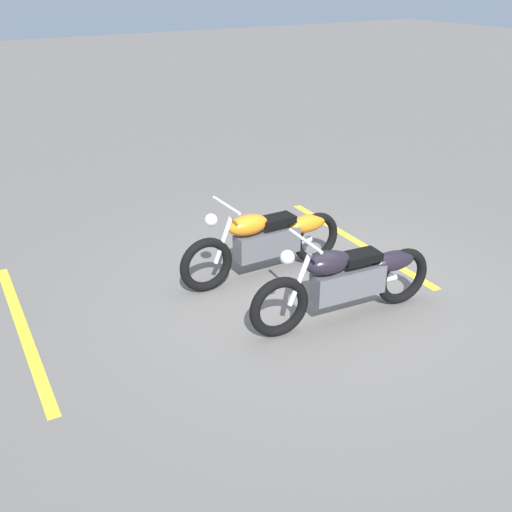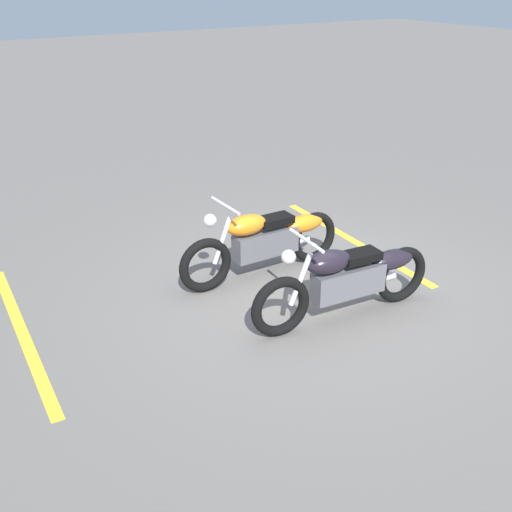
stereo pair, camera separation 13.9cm
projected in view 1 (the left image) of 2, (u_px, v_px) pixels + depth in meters
The scene contains 5 objects.
ground_plane at pixel (313, 291), 7.30m from camera, with size 60.00×60.00×0.00m, color #66605B.
motorcycle_bright_foreground at pixel (268, 240), 7.51m from camera, with size 2.23×0.62×1.04m.
motorcycle_dark_foreground at pixel (349, 279), 6.57m from camera, with size 2.23×0.62×1.04m.
parking_stripe_near at pixel (357, 242), 8.60m from camera, with size 3.20×0.12×0.01m, color yellow.
parking_stripe_mid at pixel (23, 329), 6.52m from camera, with size 3.20×0.12×0.01m, color yellow.
Camera 1 is at (3.86, 5.17, 3.49)m, focal length 43.31 mm.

